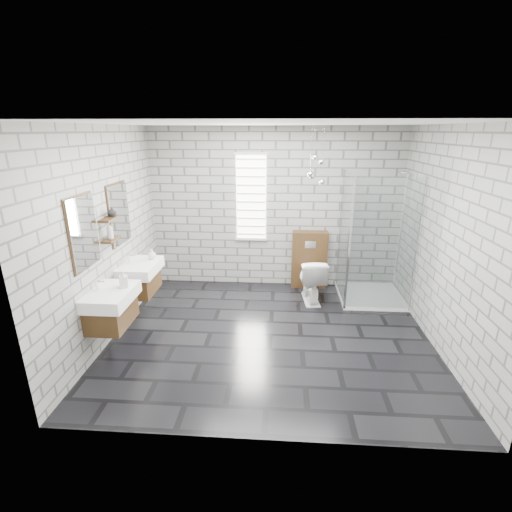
# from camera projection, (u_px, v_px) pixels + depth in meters

# --- Properties ---
(floor) EXTENTS (4.20, 3.60, 0.02)m
(floor) POSITION_uv_depth(u_px,v_px,m) (270.00, 335.00, 5.02)
(floor) COLOR black
(floor) RESTS_ON ground
(ceiling) EXTENTS (4.20, 3.60, 0.02)m
(ceiling) POSITION_uv_depth(u_px,v_px,m) (273.00, 122.00, 4.14)
(ceiling) COLOR white
(ceiling) RESTS_ON wall_back
(wall_back) EXTENTS (4.20, 0.02, 2.70)m
(wall_back) POSITION_uv_depth(u_px,v_px,m) (275.00, 209.00, 6.29)
(wall_back) COLOR #989893
(wall_back) RESTS_ON floor
(wall_front) EXTENTS (4.20, 0.02, 2.70)m
(wall_front) POSITION_uv_depth(u_px,v_px,m) (265.00, 304.00, 2.87)
(wall_front) COLOR #989893
(wall_front) RESTS_ON floor
(wall_left) EXTENTS (0.02, 3.60, 2.70)m
(wall_left) POSITION_uv_depth(u_px,v_px,m) (106.00, 236.00, 4.72)
(wall_left) COLOR #989893
(wall_left) RESTS_ON floor
(wall_right) EXTENTS (0.02, 3.60, 2.70)m
(wall_right) POSITION_uv_depth(u_px,v_px,m) (447.00, 242.00, 4.44)
(wall_right) COLOR #989893
(wall_right) RESTS_ON floor
(vanity_left) EXTENTS (0.47, 0.70, 1.57)m
(vanity_left) POSITION_uv_depth(u_px,v_px,m) (108.00, 298.00, 4.36)
(vanity_left) COLOR #482E16
(vanity_left) RESTS_ON wall_left
(vanity_right) EXTENTS (0.47, 0.70, 1.57)m
(vanity_right) POSITION_uv_depth(u_px,v_px,m) (138.00, 269.00, 5.26)
(vanity_right) COLOR #482E16
(vanity_right) RESTS_ON wall_left
(shelf_lower) EXTENTS (0.14, 0.30, 0.03)m
(shelf_lower) POSITION_uv_depth(u_px,v_px,m) (111.00, 239.00, 4.67)
(shelf_lower) COLOR #482E16
(shelf_lower) RESTS_ON wall_left
(shelf_upper) EXTENTS (0.14, 0.30, 0.03)m
(shelf_upper) POSITION_uv_depth(u_px,v_px,m) (108.00, 219.00, 4.59)
(shelf_upper) COLOR #482E16
(shelf_upper) RESTS_ON wall_left
(window) EXTENTS (0.56, 0.05, 1.48)m
(window) POSITION_uv_depth(u_px,v_px,m) (251.00, 198.00, 6.22)
(window) COLOR white
(window) RESTS_ON wall_back
(cistern_panel) EXTENTS (0.60, 0.20, 1.00)m
(cistern_panel) POSITION_uv_depth(u_px,v_px,m) (309.00, 260.00, 6.42)
(cistern_panel) COLOR #482E16
(cistern_panel) RESTS_ON floor
(flush_plate) EXTENTS (0.18, 0.01, 0.12)m
(flush_plate) POSITION_uv_depth(u_px,v_px,m) (310.00, 245.00, 6.22)
(flush_plate) COLOR silver
(flush_plate) RESTS_ON cistern_panel
(shower_enclosure) EXTENTS (1.00, 1.00, 2.03)m
(shower_enclosure) POSITION_uv_depth(u_px,v_px,m) (368.00, 271.00, 5.87)
(shower_enclosure) COLOR white
(shower_enclosure) RESTS_ON floor
(pendant_cluster) EXTENTS (0.27, 0.22, 0.86)m
(pendant_cluster) POSITION_uv_depth(u_px,v_px,m) (316.00, 170.00, 5.60)
(pendant_cluster) COLOR silver
(pendant_cluster) RESTS_ON ceiling
(toilet) EXTENTS (0.47, 0.74, 0.72)m
(toilet) POSITION_uv_depth(u_px,v_px,m) (311.00, 279.00, 5.93)
(toilet) COLOR white
(toilet) RESTS_ON floor
(soap_bottle_a) EXTENTS (0.13, 0.13, 0.21)m
(soap_bottle_a) POSITION_uv_depth(u_px,v_px,m) (123.00, 279.00, 4.39)
(soap_bottle_a) COLOR #B2B2B2
(soap_bottle_a) RESTS_ON vanity_left
(soap_bottle_b) EXTENTS (0.13, 0.13, 0.15)m
(soap_bottle_b) POSITION_uv_depth(u_px,v_px,m) (152.00, 254.00, 5.37)
(soap_bottle_b) COLOR #B2B2B2
(soap_bottle_b) RESTS_ON vanity_right
(soap_bottle_c) EXTENTS (0.09, 0.09, 0.21)m
(soap_bottle_c) POSITION_uv_depth(u_px,v_px,m) (110.00, 231.00, 4.61)
(soap_bottle_c) COLOR #B2B2B2
(soap_bottle_c) RESTS_ON shelf_lower
(vase) EXTENTS (0.12, 0.12, 0.11)m
(vase) POSITION_uv_depth(u_px,v_px,m) (112.00, 212.00, 4.66)
(vase) COLOR #B2B2B2
(vase) RESTS_ON shelf_upper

